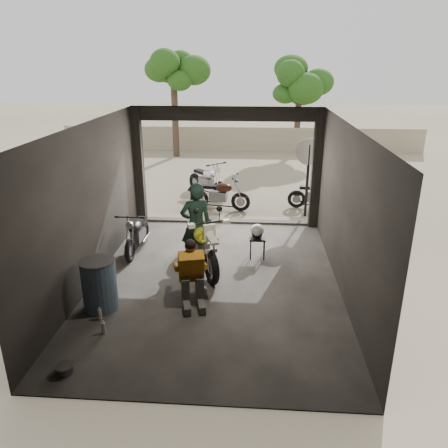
# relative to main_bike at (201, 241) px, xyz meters

# --- Properties ---
(ground) EXTENTS (80.00, 80.00, 0.00)m
(ground) POSITION_rel_main_bike_xyz_m (0.37, -0.57, -0.66)
(ground) COLOR #7A6D56
(ground) RESTS_ON ground
(garage) EXTENTS (7.00, 7.13, 3.20)m
(garage) POSITION_rel_main_bike_xyz_m (0.37, -0.02, 0.62)
(garage) COLOR #2D2B28
(garage) RESTS_ON ground
(boundary_wall) EXTENTS (18.00, 0.30, 1.20)m
(boundary_wall) POSITION_rel_main_bike_xyz_m (0.37, 13.43, -0.06)
(boundary_wall) COLOR gray
(boundary_wall) RESTS_ON ground
(tree_left) EXTENTS (2.20, 2.20, 5.60)m
(tree_left) POSITION_rel_main_bike_xyz_m (-2.63, 11.93, 3.33)
(tree_left) COLOR #382B1E
(tree_left) RESTS_ON ground
(tree_right) EXTENTS (2.20, 2.20, 5.00)m
(tree_right) POSITION_rel_main_bike_xyz_m (3.17, 13.43, 2.90)
(tree_right) COLOR #382B1E
(tree_right) RESTS_ON ground
(main_bike) EXTENTS (1.54, 2.14, 1.32)m
(main_bike) POSITION_rel_main_bike_xyz_m (0.00, 0.00, 0.00)
(main_bike) COLOR beige
(main_bike) RESTS_ON ground
(left_bike) EXTENTS (0.67, 1.54, 1.03)m
(left_bike) POSITION_rel_main_bike_xyz_m (-1.63, 0.84, -0.14)
(left_bike) COLOR black
(left_bike) RESTS_ON ground
(outside_bike_a) EXTENTS (1.73, 1.79, 1.19)m
(outside_bike_a) POSITION_rel_main_bike_xyz_m (-0.46, 5.56, -0.06)
(outside_bike_a) COLOR black
(outside_bike_a) RESTS_ON ground
(outside_bike_b) EXTENTS (1.74, 0.95, 1.11)m
(outside_bike_b) POSITION_rel_main_bike_xyz_m (0.08, 4.08, -0.10)
(outside_bike_b) COLOR #37190D
(outside_bike_b) RESTS_ON ground
(outside_bike_c) EXTENTS (1.61, 0.78, 1.05)m
(outside_bike_c) POSITION_rel_main_bike_xyz_m (3.06, 4.37, -0.13)
(outside_bike_c) COLOR black
(outside_bike_c) RESTS_ON ground
(rider) EXTENTS (0.81, 0.67, 1.90)m
(rider) POSITION_rel_main_bike_xyz_m (-0.12, 0.19, 0.29)
(rider) COLOR black
(rider) RESTS_ON ground
(mechanic) EXTENTS (0.80, 0.96, 1.21)m
(mechanic) POSITION_rel_main_bike_xyz_m (0.03, -1.55, -0.05)
(mechanic) COLOR #B57318
(mechanic) RESTS_ON ground
(stool) EXTENTS (0.37, 0.37, 0.51)m
(stool) POSITION_rel_main_bike_xyz_m (1.23, 0.65, -0.22)
(stool) COLOR black
(stool) RESTS_ON ground
(helmet) EXTENTS (0.40, 0.41, 0.29)m
(helmet) POSITION_rel_main_bike_xyz_m (1.21, 0.70, 0.00)
(helmet) COLOR silver
(helmet) RESTS_ON stool
(oil_drum) EXTENTS (0.83, 0.83, 0.97)m
(oil_drum) POSITION_rel_main_bike_xyz_m (-1.63, -1.79, -0.17)
(oil_drum) COLOR #3E5368
(oil_drum) RESTS_ON ground
(sign_post) EXTENTS (0.76, 0.08, 2.29)m
(sign_post) POSITION_rel_main_bike_xyz_m (2.64, 3.66, 0.88)
(sign_post) COLOR black
(sign_post) RESTS_ON ground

